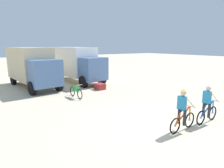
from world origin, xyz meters
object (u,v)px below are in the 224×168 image
at_px(box_truck_white_box, 76,63).
at_px(cyclist_orange_shirt, 183,112).
at_px(box_truck_tan_camper, 32,65).
at_px(bicycle_spare, 76,92).
at_px(cyclist_cowboy_hat, 207,105).
at_px(supply_crate, 100,86).

distance_m(box_truck_white_box, cyclist_orange_shirt, 12.93).
xyz_separation_m(box_truck_tan_camper, bicycle_spare, (1.61, -5.25, -1.48)).
xyz_separation_m(cyclist_orange_shirt, cyclist_cowboy_hat, (1.67, -0.10, 0.00)).
bearing_deg(cyclist_orange_shirt, box_truck_white_box, 85.62).
height_order(box_truck_tan_camper, bicycle_spare, box_truck_tan_camper).
bearing_deg(supply_crate, box_truck_white_box, 92.39).
bearing_deg(supply_crate, cyclist_cowboy_hat, -86.65).
xyz_separation_m(box_truck_white_box, cyclist_cowboy_hat, (0.69, -12.96, -1.03)).
relative_size(box_truck_white_box, cyclist_orange_shirt, 3.86).
bearing_deg(box_truck_white_box, box_truck_tan_camper, -176.85).
relative_size(box_truck_tan_camper, cyclist_orange_shirt, 3.83).
distance_m(box_truck_white_box, bicycle_spare, 6.18).
xyz_separation_m(cyclist_orange_shirt, bicycle_spare, (-1.47, 7.38, -0.45)).
distance_m(box_truck_white_box, supply_crate, 4.55).
xyz_separation_m(bicycle_spare, supply_crate, (2.63, 1.23, -0.16)).
distance_m(bicycle_spare, supply_crate, 2.91).
xyz_separation_m(box_truck_white_box, cyclist_orange_shirt, (-0.99, -12.86, -1.03)).
height_order(cyclist_cowboy_hat, bicycle_spare, cyclist_cowboy_hat).
bearing_deg(box_truck_white_box, cyclist_cowboy_hat, -86.96).
distance_m(cyclist_orange_shirt, supply_crate, 8.71).
height_order(box_truck_white_box, cyclist_cowboy_hat, box_truck_white_box).
xyz_separation_m(cyclist_cowboy_hat, supply_crate, (-0.51, 8.72, -0.60)).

